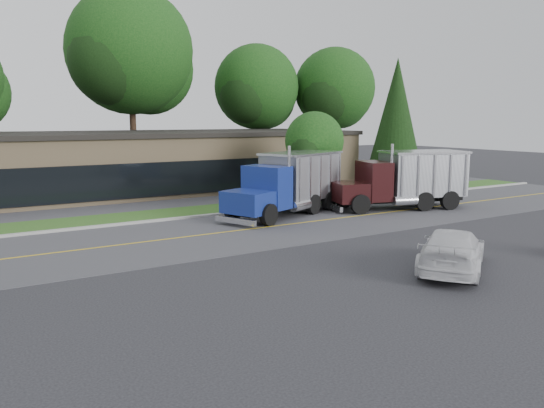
{
  "coord_description": "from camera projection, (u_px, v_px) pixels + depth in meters",
  "views": [
    {
      "loc": [
        -10.07,
        -12.76,
        5.22
      ],
      "look_at": [
        1.0,
        5.44,
        1.8
      ],
      "focal_mm": 35.0,
      "sensor_mm": 36.0,
      "label": 1
    }
  ],
  "objects": [
    {
      "name": "ground",
      "position": [
        334.0,
        286.0,
        16.76
      ],
      "size": [
        140.0,
        140.0,
        0.0
      ],
      "primitive_type": "plane",
      "color": "#38383E",
      "rests_on": "ground"
    },
    {
      "name": "road",
      "position": [
        213.0,
        234.0,
        24.35
      ],
      "size": [
        60.0,
        8.0,
        0.02
      ],
      "primitive_type": "cube",
      "color": "#535358",
      "rests_on": "ground"
    },
    {
      "name": "center_line",
      "position": [
        213.0,
        234.0,
        24.35
      ],
      "size": [
        60.0,
        0.12,
        0.01
      ],
      "primitive_type": "cube",
      "color": "gold",
      "rests_on": "ground"
    },
    {
      "name": "curb",
      "position": [
        179.0,
        219.0,
        27.9
      ],
      "size": [
        60.0,
        0.3,
        0.12
      ],
      "primitive_type": "cube",
      "color": "#9E9E99",
      "rests_on": "ground"
    },
    {
      "name": "grass_verge",
      "position": [
        167.0,
        214.0,
        29.41
      ],
      "size": [
        60.0,
        3.4,
        0.03
      ],
      "primitive_type": "cube",
      "color": "#25531C",
      "rests_on": "ground"
    },
    {
      "name": "far_parking",
      "position": [
        140.0,
        202.0,
        33.63
      ],
      "size": [
        60.0,
        7.0,
        0.02
      ],
      "primitive_type": "cube",
      "color": "#535358",
      "rests_on": "ground"
    },
    {
      "name": "strip_mall",
      "position": [
        140.0,
        163.0,
        39.4
      ],
      "size": [
        32.0,
        12.0,
        4.0
      ],
      "primitive_type": "cube",
      "color": "tan",
      "rests_on": "ground"
    },
    {
      "name": "tree_far_c",
      "position": [
        132.0,
        57.0,
        46.04
      ],
      "size": [
        11.55,
        10.87,
        16.48
      ],
      "color": "#382619",
      "rests_on": "ground"
    },
    {
      "name": "tree_far_d",
      "position": [
        257.0,
        91.0,
        51.71
      ],
      "size": [
        8.7,
        8.19,
        12.41
      ],
      "color": "#382619",
      "rests_on": "ground"
    },
    {
      "name": "tree_far_e",
      "position": [
        335.0,
        92.0,
        54.13
      ],
      "size": [
        8.71,
        8.19,
        12.42
      ],
      "color": "#382619",
      "rests_on": "ground"
    },
    {
      "name": "evergreen_right",
      "position": [
        396.0,
        116.0,
        41.35
      ],
      "size": [
        4.37,
        4.37,
        9.92
      ],
      "color": "#382619",
      "rests_on": "ground"
    },
    {
      "name": "tree_verge",
      "position": [
        315.0,
        144.0,
        34.04
      ],
      "size": [
        4.01,
        3.77,
        5.72
      ],
      "color": "#382619",
      "rests_on": "ground"
    },
    {
      "name": "dump_truck_blue",
      "position": [
        290.0,
        182.0,
        29.27
      ],
      "size": [
        8.41,
        5.3,
        3.36
      ],
      "rotation": [
        0.0,
        0.0,
        3.52
      ],
      "color": "black",
      "rests_on": "ground"
    },
    {
      "name": "dump_truck_maroon",
      "position": [
        406.0,
        178.0,
        31.01
      ],
      "size": [
        8.26,
        4.61,
        3.36
      ],
      "rotation": [
        0.0,
        0.0,
        2.86
      ],
      "color": "black",
      "rests_on": "ground"
    },
    {
      "name": "rally_car",
      "position": [
        452.0,
        250.0,
        18.42
      ],
      "size": [
        5.24,
        4.55,
        1.45
      ],
      "primitive_type": "imported",
      "rotation": [
        0.0,
        0.0,
        2.19
      ],
      "color": "silver",
      "rests_on": "ground"
    }
  ]
}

